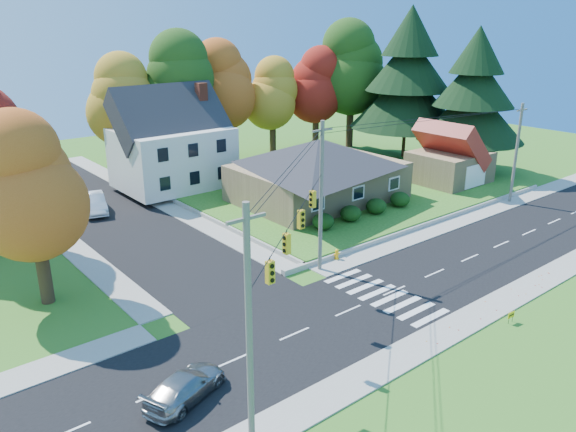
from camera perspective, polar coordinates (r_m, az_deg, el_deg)
name	(u,v)px	position (r m, az deg, el deg)	size (l,w,h in m)	color
ground	(394,291)	(35.47, 10.74, -7.49)	(120.00, 120.00, 0.00)	#3D7923
road_main	(394,291)	(35.47, 10.74, -7.47)	(90.00, 8.00, 0.02)	black
road_cross	(104,212)	(51.41, -18.19, 0.42)	(8.00, 44.00, 0.02)	black
sidewalk_north	(338,264)	(38.50, 5.09, -4.92)	(90.00, 2.00, 0.08)	#9C9A90
sidewalk_south	(464,322)	(32.90, 17.45, -10.27)	(90.00, 2.00, 0.08)	#9C9A90
lawn	(321,180)	(57.82, 3.39, 3.66)	(30.00, 30.00, 0.50)	#3D7923
ranch_house	(318,169)	(50.22, 3.07, 4.82)	(14.60, 10.60, 5.40)	tan
colonial_house	(172,144)	(55.15, -11.67, 7.17)	(10.40, 8.40, 9.60)	silver
garage	(450,158)	(58.06, 16.15, 5.64)	(7.30, 6.30, 4.60)	tan
hedge_row	(364,210)	(46.25, 7.70, 0.64)	(10.70, 1.70, 1.27)	#163A10
traffic_infrastructure	(381,207)	(34.23, 9.40, 0.93)	(38.10, 10.66, 10.00)	#666059
tree_lot_0	(122,100)	(59.05, -16.48, 11.24)	(6.72, 6.72, 12.51)	#3F2A19
tree_lot_1	(180,83)	(60.59, -10.89, 13.10)	(7.84, 7.84, 14.60)	#3F2A19
tree_lot_2	(224,85)	(64.55, -6.50, 13.09)	(7.28, 7.28, 13.56)	#3F2A19
tree_lot_3	(272,94)	(67.32, -1.59, 12.33)	(6.16, 6.16, 11.47)	#3F2A19
tree_lot_4	(316,85)	(70.29, 2.90, 13.14)	(6.72, 6.72, 12.51)	#3F2A19
tree_lot_5	(352,68)	(71.42, 6.50, 14.72)	(8.40, 8.40, 15.64)	#3F2A19
conifer_east_a	(408,80)	(66.92, 12.10, 13.38)	(12.80, 12.80, 16.96)	#3F2A19
conifer_east_b	(474,96)	(63.16, 18.33, 11.50)	(11.20, 11.20, 14.84)	#3F2A19
tree_west_0	(30,186)	(34.02, -24.71, 2.81)	(6.16, 6.16, 11.47)	#3F2A19
silver_sedan	(185,386)	(26.01, -10.39, -16.64)	(1.75, 4.30, 1.25)	#9B9B9B
white_car	(94,203)	(51.31, -19.12, 1.27)	(1.75, 5.02, 1.65)	silver
fire_hydrant	(337,255)	(39.14, 4.97, -3.95)	(0.46, 0.36, 0.80)	#F9A80D
yard_sign	(511,315)	(33.55, 21.73, -9.34)	(0.54, 0.08, 0.67)	black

